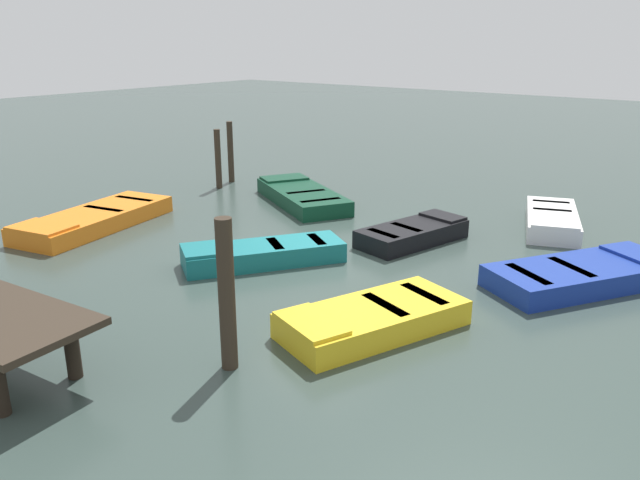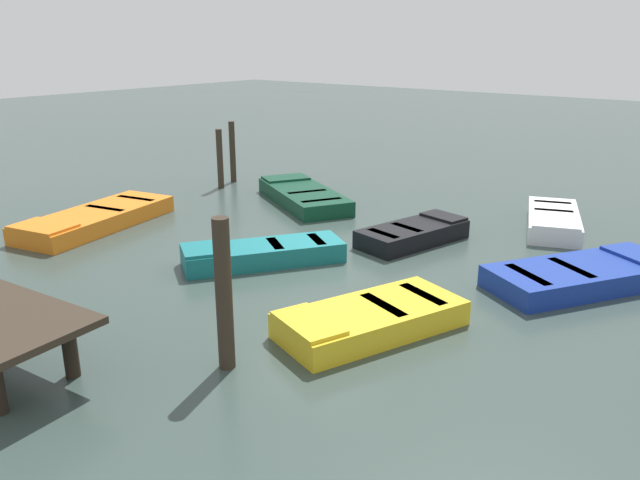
# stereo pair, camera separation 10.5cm
# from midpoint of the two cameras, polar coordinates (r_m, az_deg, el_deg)

# --- Properties ---
(ground_plane) EXTENTS (80.00, 80.00, 0.00)m
(ground_plane) POSITION_cam_midpoint_polar(r_m,az_deg,el_deg) (13.30, 0.23, -1.43)
(ground_plane) COLOR #33423D
(rowboat_yellow) EXTENTS (2.24, 3.22, 0.46)m
(rowboat_yellow) POSITION_cam_midpoint_polar(r_m,az_deg,el_deg) (9.95, 4.86, -7.09)
(rowboat_yellow) COLOR gold
(rowboat_yellow) RESTS_ON ground_plane
(rowboat_dark_green) EXTENTS (3.88, 3.02, 0.46)m
(rowboat_dark_green) POSITION_cam_midpoint_polar(r_m,az_deg,el_deg) (17.46, -1.37, 4.04)
(rowboat_dark_green) COLOR #0C3823
(rowboat_dark_green) RESTS_ON ground_plane
(rowboat_blue) EXTENTS (3.06, 3.78, 0.46)m
(rowboat_blue) POSITION_cam_midpoint_polar(r_m,az_deg,el_deg) (12.66, 22.91, -2.90)
(rowboat_blue) COLOR navy
(rowboat_blue) RESTS_ON ground_plane
(rowboat_black) EXTENTS (1.67, 2.80, 0.46)m
(rowboat_black) POSITION_cam_midpoint_polar(r_m,az_deg,el_deg) (14.25, 8.63, 0.61)
(rowboat_black) COLOR black
(rowboat_black) RESTS_ON ground_plane
(rowboat_orange) EXTENTS (2.29, 4.23, 0.46)m
(rowboat_orange) POSITION_cam_midpoint_polar(r_m,az_deg,el_deg) (16.15, -19.46, 1.84)
(rowboat_orange) COLOR orange
(rowboat_orange) RESTS_ON ground_plane
(rowboat_white) EXTENTS (2.12, 3.23, 0.46)m
(rowboat_white) POSITION_cam_midpoint_polar(r_m,az_deg,el_deg) (16.11, 20.50, 1.69)
(rowboat_white) COLOR silver
(rowboat_white) RESTS_ON ground_plane
(rowboat_teal) EXTENTS (2.64, 3.26, 0.46)m
(rowboat_teal) POSITION_cam_midpoint_polar(r_m,az_deg,el_deg) (12.85, -5.01, -1.19)
(rowboat_teal) COLOR #14666B
(rowboat_teal) RESTS_ON ground_plane
(mooring_piling_mid_left) EXTENTS (0.23, 0.23, 2.17)m
(mooring_piling_mid_left) POSITION_cam_midpoint_polar(r_m,az_deg,el_deg) (8.63, -8.33, -4.94)
(mooring_piling_mid_left) COLOR #33281E
(mooring_piling_mid_left) RESTS_ON ground_plane
(mooring_piling_far_right) EXTENTS (0.18, 0.18, 1.78)m
(mooring_piling_far_right) POSITION_cam_midpoint_polar(r_m,az_deg,el_deg) (19.34, -8.88, 7.25)
(mooring_piling_far_right) COLOR #33281E
(mooring_piling_far_right) RESTS_ON ground_plane
(mooring_piling_near_left) EXTENTS (0.18, 0.18, 1.90)m
(mooring_piling_near_left) POSITION_cam_midpoint_polar(r_m,az_deg,el_deg) (20.13, -7.76, 7.89)
(mooring_piling_near_left) COLOR #33281E
(mooring_piling_near_left) RESTS_ON ground_plane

